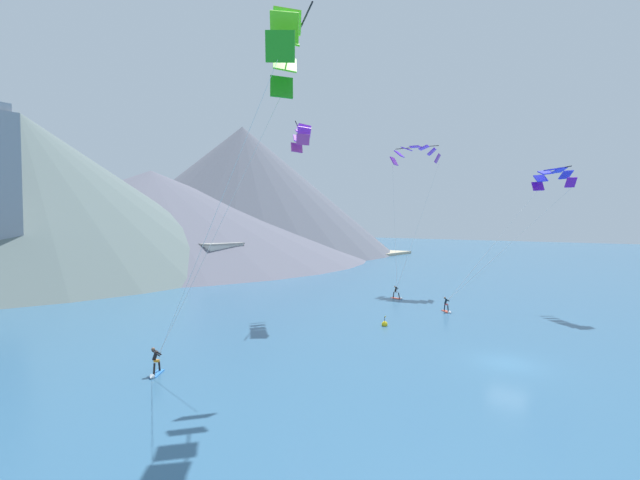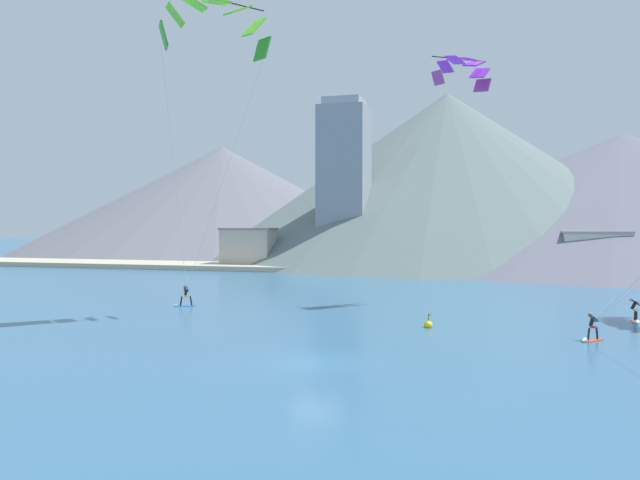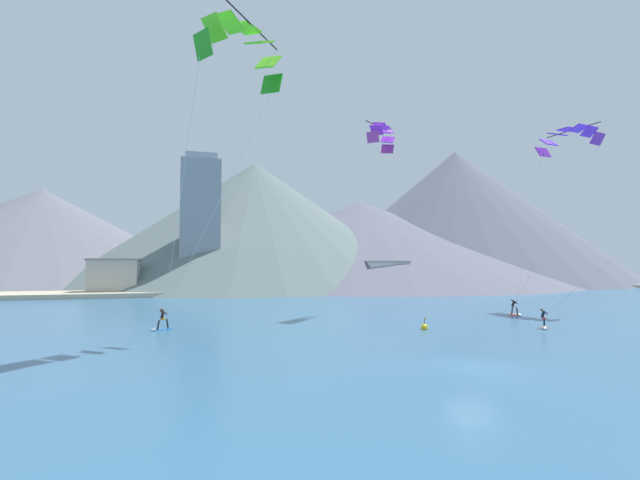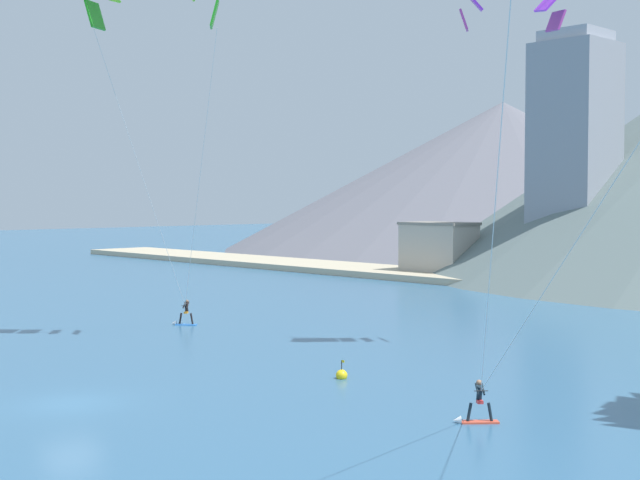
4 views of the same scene
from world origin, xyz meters
TOP-DOWN VIEW (x-y plane):
  - ground_plane at (0.00, 0.00)m, footprint 400.00×400.00m
  - kitesurfer_near_lead at (17.40, 17.53)m, footprint 0.68×1.77m
  - kitesurfer_near_trail at (13.45, 9.58)m, footprint 1.45×1.57m
  - kitesurfer_mid_center at (-16.00, 16.80)m, footprint 1.63×1.36m
  - parafoil_kite_near_lead at (27.09, 19.96)m, footprint 11.34×7.28m
  - parafoil_kite_mid_center at (-10.32, 10.93)m, footprint 8.65×9.30m
  - parafoil_kite_distant_high_outer at (5.63, 23.21)m, footprint 4.65×5.03m
  - race_marker_buoy at (4.09, 11.83)m, footprint 0.56×0.56m
  - shoreline_strip at (0.00, 56.16)m, footprint 180.00×10.00m
  - shore_building_harbour_front at (32.26, 60.11)m, footprint 6.20×5.06m
  - shore_building_promenade_mid at (20.54, 57.23)m, footprint 8.07×7.12m
  - shore_building_quay_east at (-26.91, 57.70)m, footprint 7.77×4.86m
  - highrise_tower at (-13.44, 62.34)m, footprint 7.00×7.00m
  - mountain_peak_west_ridge at (-54.09, 108.44)m, footprint 93.72×93.72m
  - mountain_peak_central_summit at (-0.34, 90.81)m, footprint 89.62×89.62m
  - mountain_peak_east_shoulder at (61.93, 96.15)m, footprint 95.13×95.13m
  - mountain_peak_far_spur at (30.98, 97.14)m, footprint 113.31×113.31m

SIDE VIEW (x-z plane):
  - ground_plane at x=0.00m, z-range 0.00..0.00m
  - race_marker_buoy at x=4.09m, z-range -0.35..0.67m
  - shoreline_strip at x=0.00m, z-range 0.00..0.70m
  - kitesurfer_near_trail at x=13.45m, z-range -0.37..1.33m
  - kitesurfer_near_lead at x=17.40m, z-range -0.35..1.36m
  - kitesurfer_mid_center at x=-16.00m, z-range -0.35..1.42m
  - shore_building_harbour_front at x=32.26m, z-range 0.01..4.68m
  - shore_building_promenade_mid at x=20.54m, z-range 0.01..5.73m
  - shore_building_quay_east at x=-26.91m, z-range 0.01..6.01m
  - mountain_peak_far_spur at x=30.98m, z-range 0.00..23.15m
  - highrise_tower at x=-13.44m, z-range -0.21..24.99m
  - mountain_peak_west_ridge at x=-54.09m, z-range 0.00..24.82m
  - mountain_peak_central_summit at x=-0.34m, z-range 0.00..31.08m
  - parafoil_kite_distant_high_outer at x=5.63m, z-range 17.88..20.42m
  - parafoil_kite_near_lead at x=27.09m, z-range 9.90..29.20m
  - mountain_peak_east_shoulder at x=61.93m, z-range 0.00..39.87m
  - parafoil_kite_mid_center at x=-10.32m, z-range 10.18..30.85m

